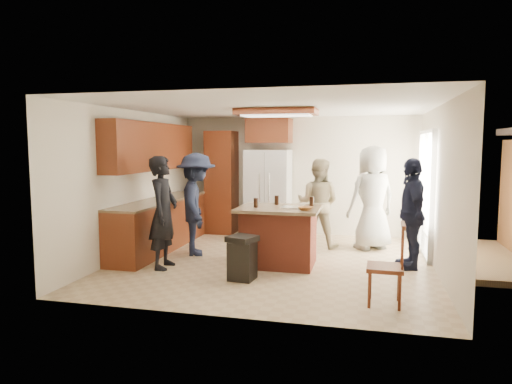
% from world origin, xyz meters
% --- Properties ---
extents(person_front_left, '(0.51, 0.67, 1.74)m').
position_xyz_m(person_front_left, '(-1.58, -0.76, 0.87)').
color(person_front_left, black).
rests_on(person_front_left, ground).
extents(person_behind_left, '(0.87, 0.61, 1.66)m').
position_xyz_m(person_behind_left, '(0.58, 1.27, 0.83)').
color(person_behind_left, tan).
rests_on(person_behind_left, ground).
extents(person_behind_right, '(1.11, 1.01, 1.90)m').
position_xyz_m(person_behind_right, '(1.56, 1.33, 0.95)').
color(person_behind_right, '#999991').
rests_on(person_behind_right, ground).
extents(person_side_right, '(0.62, 1.05, 1.71)m').
position_xyz_m(person_side_right, '(2.13, 0.13, 0.86)').
color(person_side_right, '#191D32').
rests_on(person_side_right, ground).
extents(person_counter, '(0.92, 1.26, 1.77)m').
position_xyz_m(person_counter, '(-1.40, 0.17, 0.89)').
color(person_counter, black).
rests_on(person_counter, ground).
extents(left_cabinetry, '(0.64, 3.00, 2.30)m').
position_xyz_m(left_cabinetry, '(-2.24, 0.40, 0.96)').
color(left_cabinetry, maroon).
rests_on(left_cabinetry, ground).
extents(back_wall_units, '(1.80, 0.60, 2.45)m').
position_xyz_m(back_wall_units, '(-1.33, 2.20, 1.38)').
color(back_wall_units, maroon).
rests_on(back_wall_units, ground).
extents(refrigerator, '(0.90, 0.76, 1.80)m').
position_xyz_m(refrigerator, '(-0.55, 2.12, 0.90)').
color(refrigerator, white).
rests_on(refrigerator, ground).
extents(kitchen_island, '(1.28, 1.03, 0.93)m').
position_xyz_m(kitchen_island, '(0.12, -0.18, 0.47)').
color(kitchen_island, '#953926').
rests_on(kitchen_island, ground).
extents(island_items, '(0.97, 0.71, 0.15)m').
position_xyz_m(island_items, '(0.37, -0.24, 0.97)').
color(island_items, silver).
rests_on(island_items, kitchen_island).
extents(trash_bin, '(0.46, 0.46, 0.63)m').
position_xyz_m(trash_bin, '(-0.23, -1.09, 0.32)').
color(trash_bin, black).
rests_on(trash_bin, ground).
extents(spindle_chair, '(0.43, 0.43, 0.99)m').
position_xyz_m(spindle_chair, '(1.71, -1.67, 0.45)').
color(spindle_chair, maroon).
rests_on(spindle_chair, ground).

